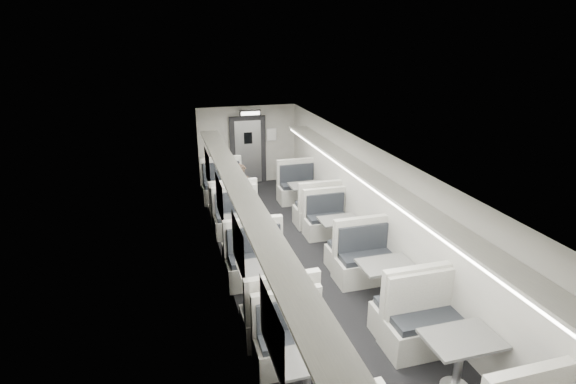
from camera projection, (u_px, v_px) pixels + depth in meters
room at (308, 220)px, 8.36m from camera, size 3.24×12.24×2.64m
booth_left_a at (228, 198)px, 11.71m from camera, size 1.14×2.31×1.24m
booth_left_b at (243, 233)px, 9.75m from camera, size 1.05×2.13×1.14m
booth_left_c at (266, 286)px, 7.67m from camera, size 1.13×2.30×1.23m
booth_left_d at (307, 381)px, 5.65m from camera, size 1.03×2.08×1.11m
booth_right_a at (307, 198)px, 11.73m from camera, size 1.09×2.21×1.18m
booth_right_b at (339, 234)px, 9.71m from camera, size 1.02×2.08×1.11m
booth_right_c at (385, 284)px, 7.76m from camera, size 1.12×2.28×1.22m
booth_right_d at (459, 363)px, 5.88m from camera, size 1.16×2.36×1.26m
passenger at (242, 196)px, 10.74m from camera, size 0.63×0.46×1.58m
window_a at (208, 168)px, 11.01m from camera, size 0.02×1.18×0.84m
window_b at (220, 198)px, 9.02m from camera, size 0.02×1.18×0.84m
window_c at (238, 246)px, 7.03m from camera, size 0.02×1.18×0.84m
window_d at (272, 331)px, 5.04m from camera, size 0.02×1.18×0.84m
luggage_rack_left at (244, 196)px, 7.53m from camera, size 0.46×10.40×0.09m
luggage_rack_right at (379, 183)px, 8.16m from camera, size 0.46×10.40×0.09m
vestibule_door at (248, 151)px, 13.79m from camera, size 1.10×0.13×2.10m
exit_sign at (250, 113)px, 12.92m from camera, size 0.62×0.12×0.16m
wall_notice at (272, 135)px, 13.81m from camera, size 0.32×0.02×0.40m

